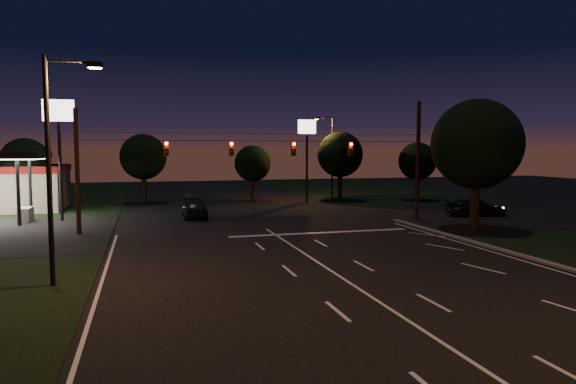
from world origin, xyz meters
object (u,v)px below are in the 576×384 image
object	(u,v)px
tree_right_near	(475,145)
car_oncoming_a	(194,208)
car_oncoming_b	(192,199)
car_cross	(475,208)
utility_pole_right	(417,221)

from	to	relation	value
tree_right_near	car_oncoming_a	bearing A→B (deg)	148.60
car_oncoming_a	car_oncoming_b	bearing A→B (deg)	-94.22
car_oncoming_b	tree_right_near	bearing A→B (deg)	135.77
car_oncoming_a	car_cross	distance (m)	22.65
tree_right_near	car_cross	size ratio (longest dim) A/B	1.80
utility_pole_right	car_oncoming_b	world-z (taller)	utility_pole_right
tree_right_near	car_cross	world-z (taller)	tree_right_near
utility_pole_right	tree_right_near	xyz separation A→B (m)	(1.53, -4.83, 5.68)
car_oncoming_b	car_cross	xyz separation A→B (m)	(21.48, -13.80, 0.02)
utility_pole_right	tree_right_near	distance (m)	7.61
utility_pole_right	car_oncoming_b	bearing A→B (deg)	136.40
utility_pole_right	car_oncoming_a	xyz separation A→B (m)	(-16.19, 5.98, 0.77)
car_oncoming_b	car_cross	world-z (taller)	car_cross
car_oncoming_a	car_oncoming_b	distance (m)	8.87
utility_pole_right	car_oncoming_a	bearing A→B (deg)	159.73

